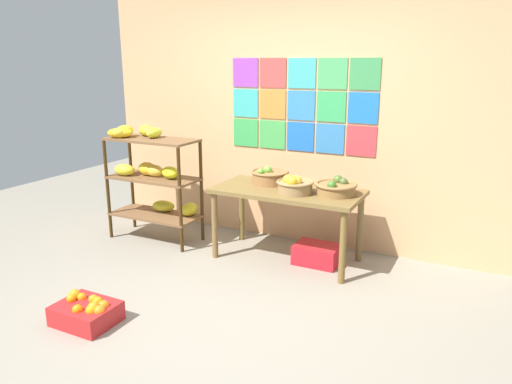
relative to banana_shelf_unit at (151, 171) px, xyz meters
name	(u,v)px	position (x,y,z in m)	size (l,w,h in m)	color
ground	(204,309)	(1.37, -1.12, -0.76)	(9.55, 9.55, 0.00)	gray
back_wall_with_art	(294,119)	(1.37, 0.68, 0.56)	(4.51, 0.07, 2.64)	tan
banana_shelf_unit	(151,171)	(0.00, 0.00, 0.00)	(1.00, 0.50, 1.25)	#3B260D
display_table	(287,199)	(1.55, 0.11, -0.14)	(1.43, 0.68, 0.72)	brown
fruit_basket_right	(270,176)	(1.29, 0.25, 0.03)	(0.38, 0.38, 0.18)	#96673B
fruit_basket_back_right	(336,187)	(2.02, 0.15, 0.02)	(0.39, 0.39, 0.16)	olive
fruit_basket_left	(294,185)	(1.66, 0.02, 0.03)	(0.35, 0.35, 0.18)	#99784B
produce_crate_under_table	(317,254)	(1.86, 0.14, -0.67)	(0.43, 0.31, 0.19)	red
orange_crate_foreground	(87,312)	(0.69, -1.69, -0.67)	(0.45, 0.35, 0.21)	red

